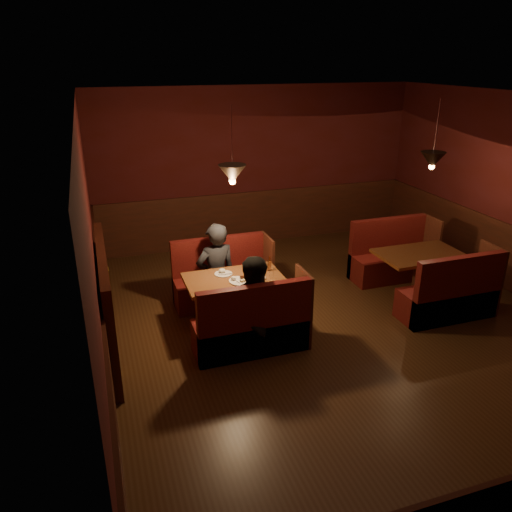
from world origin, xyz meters
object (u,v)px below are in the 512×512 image
object	(u,v)px
main_bench_near	(254,330)
second_bench_far	(391,259)
second_bench_near	(451,298)
diner_b	(258,292)
main_table	(235,289)
diner_a	(216,254)
main_bench_far	(223,282)
second_table	(419,264)

from	to	relation	value
main_bench_near	second_bench_far	distance (m)	3.15
second_bench_near	diner_b	bearing A→B (deg)	177.93
diner_b	second_bench_near	bearing A→B (deg)	-18.42
main_table	diner_a	bearing A→B (deg)	100.64
main_table	main_bench_far	size ratio (longest dim) A/B	0.91
second_table	second_bench_far	distance (m)	0.76
second_bench_near	diner_b	xyz separation A→B (m)	(-2.74, 0.10, 0.47)
main_bench_near	main_bench_far	bearing A→B (deg)	90.00
second_bench_near	main_bench_near	bearing A→B (deg)	178.94
second_bench_far	diner_a	world-z (taller)	diner_a
main_table	main_bench_near	xyz separation A→B (m)	(0.02, -0.72, -0.22)
main_bench_far	diner_b	xyz separation A→B (m)	(0.07, -1.40, 0.48)
main_bench_far	main_bench_near	xyz separation A→B (m)	(0.00, -1.44, 0.00)
main_bench_far	second_bench_near	distance (m)	3.18
main_bench_far	main_table	bearing A→B (deg)	-91.22
main_table	second_table	distance (m)	2.80
main_table	second_bench_far	bearing A→B (deg)	13.73
diner_b	main_bench_near	bearing A→B (deg)	-161.77
second_bench_far	second_bench_near	distance (m)	1.46
second_table	diner_b	size ratio (longest dim) A/B	0.79
main_bench_near	second_bench_far	size ratio (longest dim) A/B	1.03
main_bench_far	second_bench_far	size ratio (longest dim) A/B	1.03
main_table	main_bench_far	bearing A→B (deg)	88.78
diner_a	main_table	bearing A→B (deg)	93.09
main_bench_far	main_bench_near	size ratio (longest dim) A/B	1.00
second_bench_far	diner_b	distance (m)	3.10
second_bench_far	second_bench_near	size ratio (longest dim) A/B	1.00
second_table	diner_a	xyz separation A→B (m)	(-2.91, 0.62, 0.29)
main_bench_near	diner_a	xyz separation A→B (m)	(-0.12, 1.30, 0.50)
main_bench_far	second_bench_near	size ratio (longest dim) A/B	1.03
second_bench_far	main_bench_near	bearing A→B (deg)	-153.32
second_bench_near	diner_a	distance (m)	3.27
main_table	diner_b	xyz separation A→B (m)	(0.08, -0.67, 0.26)
diner_a	diner_b	world-z (taller)	diner_a
main_table	second_bench_far	xyz separation A→B (m)	(2.83, 0.69, -0.22)
main_bench_near	second_bench_near	bearing A→B (deg)	-1.06
main_table	second_table	bearing A→B (deg)	-0.86
second_bench_near	diner_a	xyz separation A→B (m)	(-2.94, 1.36, 0.49)
main_bench_far	second_bench_near	bearing A→B (deg)	-28.00
main_bench_near	second_table	distance (m)	2.87
second_bench_near	second_table	bearing A→B (deg)	92.20
diner_a	diner_b	size ratio (longest dim) A/B	1.03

